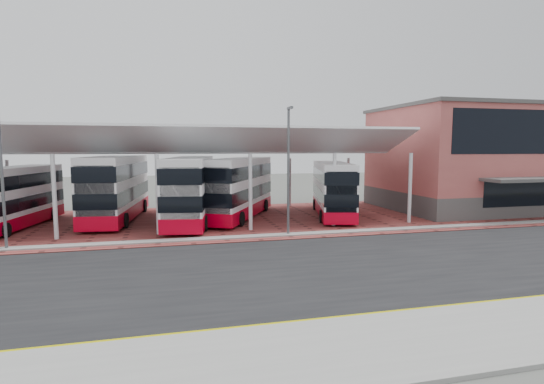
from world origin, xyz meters
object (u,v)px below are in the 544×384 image
object	(u,v)px
bus_4	(239,188)
bus_2	(117,188)
bus_1	(14,198)
terminal	(484,158)
bus_5	(333,190)
bus_3	(191,190)

from	to	relation	value
bus_4	bus_2	bearing A→B (deg)	-160.90
bus_1	bus_2	xyz separation A→B (m)	(6.52, 1.93, 0.34)
terminal	bus_1	size ratio (longest dim) A/B	1.76
terminal	bus_2	xyz separation A→B (m)	(-32.15, 1.13, -2.17)
terminal	bus_1	distance (m)	38.76
bus_1	bus_5	bearing A→B (deg)	9.99
bus_3	bus_5	xyz separation A→B (m)	(11.37, 0.16, -0.25)
terminal	bus_4	bearing A→B (deg)	-179.72
bus_2	bus_5	world-z (taller)	bus_2
terminal	bus_2	distance (m)	32.24
terminal	bus_1	bearing A→B (deg)	-178.81
bus_1	bus_4	distance (m)	15.77
bus_3	bus_4	world-z (taller)	bus_3
bus_3	bus_4	bearing A→B (deg)	26.74
bus_1	bus_4	bearing A→B (deg)	13.32
bus_2	bus_4	bearing A→B (deg)	-0.77
bus_2	bus_3	xyz separation A→B (m)	(5.43, -2.42, -0.04)
bus_1	bus_5	xyz separation A→B (m)	(23.32, -0.34, 0.05)
bus_4	bus_5	distance (m)	7.63
bus_4	bus_5	world-z (taller)	bus_4
terminal	bus_3	xyz separation A→B (m)	(-26.72, -1.29, -2.21)
bus_4	bus_5	xyz separation A→B (m)	(7.56, -1.02, -0.19)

